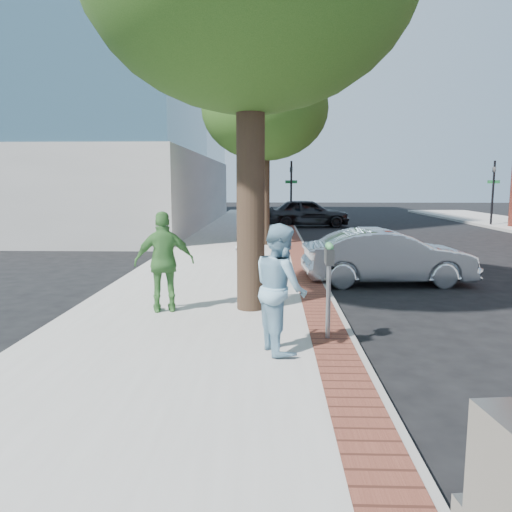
{
  "coord_description": "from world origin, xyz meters",
  "views": [
    {
      "loc": [
        -0.2,
        -7.33,
        2.5
      ],
      "look_at": [
        -0.49,
        1.59,
        1.2
      ],
      "focal_mm": 35.0,
      "sensor_mm": 36.0,
      "label": 1
    }
  ],
  "objects_px": {
    "person_officer": "(281,288)",
    "sedan_silver": "(388,257)",
    "person_gray": "(248,254)",
    "person_green": "(164,262)",
    "bg_car": "(308,213)",
    "parking_meter": "(329,270)"
  },
  "relations": [
    {
      "from": "person_officer",
      "to": "sedan_silver",
      "type": "distance_m",
      "value": 6.23
    },
    {
      "from": "person_gray",
      "to": "person_officer",
      "type": "bearing_deg",
      "value": 10.37
    },
    {
      "from": "person_gray",
      "to": "person_green",
      "type": "relative_size",
      "value": 1.09
    },
    {
      "from": "sedan_silver",
      "to": "bg_car",
      "type": "relative_size",
      "value": 0.87
    },
    {
      "from": "parking_meter",
      "to": "bg_car",
      "type": "bearing_deg",
      "value": 86.82
    },
    {
      "from": "parking_meter",
      "to": "person_gray",
      "type": "distance_m",
      "value": 2.41
    },
    {
      "from": "parking_meter",
      "to": "person_officer",
      "type": "relative_size",
      "value": 0.82
    },
    {
      "from": "person_officer",
      "to": "bg_car",
      "type": "height_order",
      "value": "person_officer"
    },
    {
      "from": "person_officer",
      "to": "sedan_silver",
      "type": "height_order",
      "value": "person_officer"
    },
    {
      "from": "person_green",
      "to": "sedan_silver",
      "type": "xyz_separation_m",
      "value": [
        4.86,
        3.45,
        -0.39
      ]
    },
    {
      "from": "parking_meter",
      "to": "bg_car",
      "type": "xyz_separation_m",
      "value": [
        1.21,
        21.71,
        -0.39
      ]
    },
    {
      "from": "sedan_silver",
      "to": "parking_meter",
      "type": "bearing_deg",
      "value": 154.47
    },
    {
      "from": "sedan_silver",
      "to": "person_green",
      "type": "bearing_deg",
      "value": 121.96
    },
    {
      "from": "person_gray",
      "to": "sedan_silver",
      "type": "xyz_separation_m",
      "value": [
        3.36,
        2.99,
        -0.47
      ]
    },
    {
      "from": "person_officer",
      "to": "person_green",
      "type": "distance_m",
      "value": 2.98
    },
    {
      "from": "sedan_silver",
      "to": "bg_car",
      "type": "height_order",
      "value": "bg_car"
    },
    {
      "from": "bg_car",
      "to": "person_officer",
      "type": "bearing_deg",
      "value": 173.38
    },
    {
      "from": "parking_meter",
      "to": "person_gray",
      "type": "relative_size",
      "value": 0.73
    },
    {
      "from": "person_officer",
      "to": "bg_car",
      "type": "bearing_deg",
      "value": -23.53
    },
    {
      "from": "person_officer",
      "to": "parking_meter",
      "type": "bearing_deg",
      "value": -70.93
    },
    {
      "from": "person_green",
      "to": "sedan_silver",
      "type": "relative_size",
      "value": 0.44
    },
    {
      "from": "person_officer",
      "to": "bg_car",
      "type": "distance_m",
      "value": 22.36
    }
  ]
}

